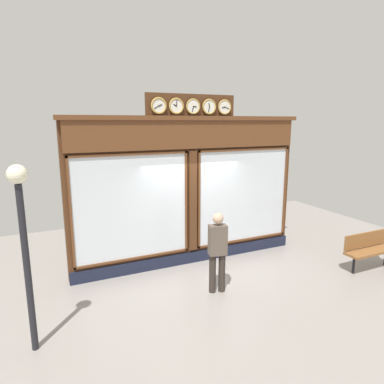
% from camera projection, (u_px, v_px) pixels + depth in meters
% --- Properties ---
extents(ground_plane, '(14.00, 14.00, 0.00)m').
position_uv_depth(ground_plane, '(258.00, 320.00, 6.04)').
color(ground_plane, gray).
extents(shop_facade, '(5.96, 0.42, 4.09)m').
position_uv_depth(shop_facade, '(190.00, 190.00, 8.27)').
color(shop_facade, '#4C2B16').
rests_on(shop_facade, ground_plane).
extents(pedestrian, '(0.40, 0.30, 1.69)m').
position_uv_depth(pedestrian, '(218.00, 249.00, 6.87)').
color(pedestrian, '#312A24').
rests_on(pedestrian, ground_plane).
extents(street_lamp, '(0.28, 0.28, 2.89)m').
position_uv_depth(street_lamp, '(23.00, 228.00, 4.87)').
color(street_lamp, black).
rests_on(street_lamp, ground_plane).
extents(street_bench, '(1.40, 0.40, 0.87)m').
position_uv_depth(street_bench, '(369.00, 248.00, 8.07)').
color(street_bench, brown).
rests_on(street_bench, ground_plane).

